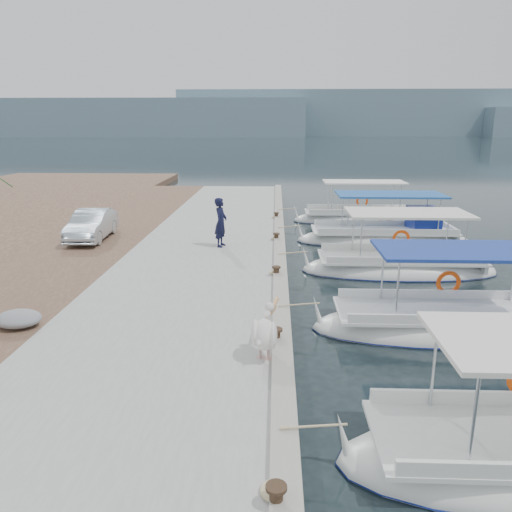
{
  "coord_description": "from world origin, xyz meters",
  "views": [
    {
      "loc": [
        -0.4,
        -13.86,
        5.27
      ],
      "look_at": [
        -1.0,
        1.37,
        1.2
      ],
      "focal_mm": 35.0,
      "sensor_mm": 36.0,
      "label": 1
    }
  ],
  "objects": [
    {
      "name": "ground",
      "position": [
        0.0,
        0.0,
        0.0
      ],
      "size": [
        400.0,
        400.0,
        0.0
      ],
      "primitive_type": "plane",
      "color": "black",
      "rests_on": "ground"
    },
    {
      "name": "concrete_quay",
      "position": [
        -3.0,
        5.0,
        0.25
      ],
      "size": [
        6.0,
        40.0,
        0.5
      ],
      "primitive_type": "cube",
      "color": "#999893",
      "rests_on": "ground"
    },
    {
      "name": "quay_curb",
      "position": [
        -0.22,
        5.0,
        0.56
      ],
      "size": [
        0.44,
        40.0,
        0.12
      ],
      "primitive_type": "cube",
      "color": "gray",
      "rests_on": "concrete_quay"
    },
    {
      "name": "cobblestone_strip",
      "position": [
        -8.0,
        5.0,
        0.25
      ],
      "size": [
        4.0,
        40.0,
        0.5
      ],
      "primitive_type": "cube",
      "color": "brown",
      "rests_on": "ground"
    },
    {
      "name": "distant_hills",
      "position": [
        29.61,
        201.49,
        7.61
      ],
      "size": [
        330.0,
        60.0,
        18.0
      ],
      "color": "slate",
      "rests_on": "ground"
    },
    {
      "name": "fishing_caique_b",
      "position": [
        4.11,
        -1.61,
        0.12
      ],
      "size": [
        7.05,
        2.33,
        2.83
      ],
      "color": "white",
      "rests_on": "ground"
    },
    {
      "name": "fishing_caique_c",
      "position": [
        4.12,
        3.76,
        0.12
      ],
      "size": [
        7.06,
        2.48,
        2.83
      ],
      "color": "white",
      "rests_on": "ground"
    },
    {
      "name": "fishing_caique_d",
      "position": [
        4.62,
        8.52,
        0.18
      ],
      "size": [
        7.84,
        2.51,
        2.83
      ],
      "color": "white",
      "rests_on": "ground"
    },
    {
      "name": "fishing_caique_e",
      "position": [
        4.2,
        13.34,
        0.12
      ],
      "size": [
        7.22,
        2.22,
        2.83
      ],
      "color": "white",
      "rests_on": "ground"
    },
    {
      "name": "mooring_bollards",
      "position": [
        -0.35,
        1.5,
        0.69
      ],
      "size": [
        0.28,
        20.28,
        0.33
      ],
      "color": "black",
      "rests_on": "concrete_quay"
    },
    {
      "name": "pelican",
      "position": [
        -0.59,
        -4.3,
        1.07
      ],
      "size": [
        0.68,
        1.44,
        1.11
      ],
      "color": "tan",
      "rests_on": "concrete_quay"
    },
    {
      "name": "fisherman",
      "position": [
        -2.56,
        5.44,
        1.47
      ],
      "size": [
        0.59,
        0.79,
        1.95
      ],
      "primitive_type": "imported",
      "rotation": [
        0.0,
        0.0,
        1.38
      ],
      "color": "black",
      "rests_on": "concrete_quay"
    },
    {
      "name": "parked_car",
      "position": [
        -8.14,
        6.47,
        1.12
      ],
      "size": [
        1.52,
        3.83,
        1.24
      ],
      "primitive_type": "imported",
      "rotation": [
        0.0,
        0.0,
        0.05
      ],
      "color": "silver",
      "rests_on": "cobblestone_strip"
    },
    {
      "name": "tarp_bundle",
      "position": [
        -6.58,
        -2.86,
        0.7
      ],
      "size": [
        1.1,
        0.9,
        0.4
      ],
      "primitive_type": "ellipsoid",
      "color": "gray",
      "rests_on": "cobblestone_strip"
    }
  ]
}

